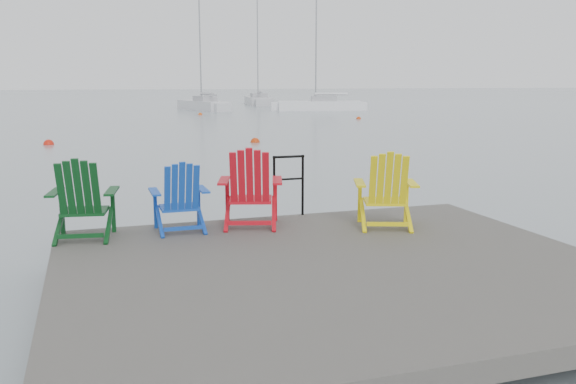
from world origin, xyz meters
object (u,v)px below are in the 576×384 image
object	(u,v)px
chair_yellow	(386,190)
buoy_b	(49,145)
buoy_d	(200,115)
sailboat_far	(320,106)
chair_red	(250,187)
sailboat_mid	(259,101)
buoy_c	(359,119)
buoy_a	(255,142)
handrail	(289,180)
sailboat_near	(203,106)
chair_green	(82,199)
chair_blue	(180,197)

from	to	relation	value
chair_yellow	buoy_b	distance (m)	19.32
buoy_d	sailboat_far	bearing A→B (deg)	18.66
chair_red	buoy_d	xyz separation A→B (m)	(6.02, 38.04, -1.04)
chair_red	sailboat_far	bearing A→B (deg)	84.35
buoy_b	chair_red	bearing A→B (deg)	-78.71
sailboat_mid	buoy_c	distance (m)	27.40
buoy_c	buoy_d	distance (m)	12.49
buoy_b	buoy_d	xyz separation A→B (m)	(9.60, 20.12, 0.00)
sailboat_mid	buoy_c	world-z (taller)	sailboat_mid
sailboat_mid	buoy_d	xyz separation A→B (m)	(-9.76, -18.89, -0.35)
sailboat_far	buoy_a	bearing A→B (deg)	168.86
buoy_d	buoy_c	bearing A→B (deg)	-42.90
handrail	buoy_d	world-z (taller)	handrail
buoy_a	buoy_c	xyz separation A→B (m)	(10.73, 13.25, 0.00)
sailboat_near	buoy_b	xyz separation A→B (m)	(-11.26, -27.89, -0.36)
chair_green	buoy_d	world-z (taller)	chair_green
chair_green	sailboat_near	world-z (taller)	sailboat_near
chair_green	buoy_b	world-z (taller)	chair_green
buoy_a	buoy_d	bearing A→B (deg)	85.85
chair_blue	sailboat_far	xyz separation A→B (m)	(18.07, 41.77, -0.61)
buoy_a	buoy_b	size ratio (longest dim) A/B	0.92
handrail	chair_red	xyz separation A→B (m)	(-0.71, -0.49, 0.00)
handrail	chair_yellow	xyz separation A→B (m)	(1.02, -1.11, -0.02)
sailboat_near	buoy_a	distance (m)	29.70
chair_yellow	sailboat_mid	distance (m)	59.25
handrail	buoy_a	size ratio (longest dim) A/B	2.36
chair_blue	sailboat_near	bearing A→B (deg)	79.09
sailboat_mid	chair_yellow	bearing A→B (deg)	-94.50
chair_red	buoy_d	world-z (taller)	chair_red
sailboat_near	buoy_c	distance (m)	17.92
chair_blue	sailboat_near	xyz separation A→B (m)	(8.63, 45.80, -0.61)
sailboat_mid	sailboat_far	bearing A→B (deg)	-75.69
sailboat_near	sailboat_mid	size ratio (longest dim) A/B	0.85
buoy_b	buoy_d	world-z (taller)	buoy_b
buoy_a	buoy_d	xyz separation A→B (m)	(1.58, 21.75, 0.00)
sailboat_far	buoy_c	world-z (taller)	sailboat_far
chair_green	handrail	bearing A→B (deg)	19.37
buoy_d	buoy_a	bearing A→B (deg)	-94.15
buoy_b	sailboat_mid	bearing A→B (deg)	63.62
sailboat_near	buoy_a	xyz separation A→B (m)	(-3.24, -29.52, -0.36)
sailboat_mid	sailboat_near	bearing A→B (deg)	-116.82
chair_green	buoy_c	size ratio (longest dim) A/B	3.11
sailboat_far	buoy_a	world-z (taller)	sailboat_far
buoy_b	buoy_c	distance (m)	22.05
buoy_a	buoy_b	xyz separation A→B (m)	(-8.02, 1.63, 0.00)
buoy_c	buoy_d	world-z (taller)	buoy_c
sailboat_far	buoy_d	world-z (taller)	sailboat_far
chair_blue	buoy_b	size ratio (longest dim) A/B	2.26
chair_blue	buoy_c	distance (m)	33.65
chair_red	buoy_b	distance (m)	18.30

